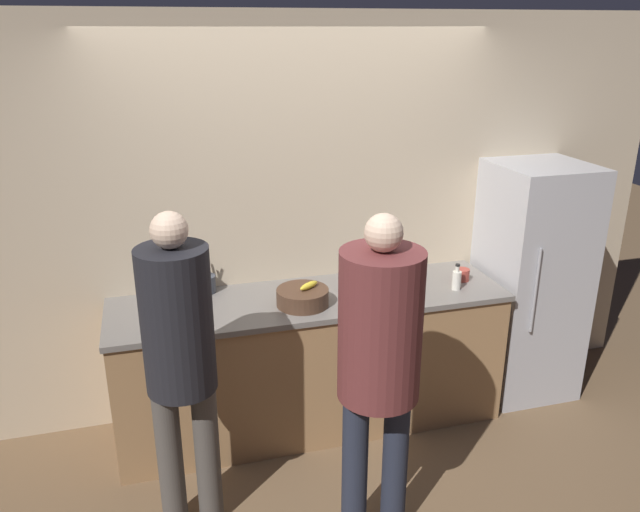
{
  "coord_description": "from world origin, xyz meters",
  "views": [
    {
      "loc": [
        -0.91,
        -3.07,
        2.5
      ],
      "look_at": [
        0.0,
        0.16,
        1.26
      ],
      "focal_mm": 35.0,
      "sensor_mm": 36.0,
      "label": 1
    }
  ],
  "objects_px": {
    "person_left": "(180,351)",
    "bottle_amber": "(174,304)",
    "refrigerator": "(530,281)",
    "utensil_crock": "(206,283)",
    "bottle_clear": "(457,279)",
    "cup_yellow": "(404,268)",
    "person_center": "(379,352)",
    "fruit_bowl": "(303,297)",
    "cup_red": "(462,275)"
  },
  "relations": [
    {
      "from": "bottle_amber",
      "to": "cup_yellow",
      "type": "relative_size",
      "value": 2.84
    },
    {
      "from": "fruit_bowl",
      "to": "cup_red",
      "type": "relative_size",
      "value": 3.38
    },
    {
      "from": "person_center",
      "to": "person_left",
      "type": "bearing_deg",
      "value": 160.06
    },
    {
      "from": "bottle_amber",
      "to": "bottle_clear",
      "type": "distance_m",
      "value": 1.76
    },
    {
      "from": "person_left",
      "to": "cup_yellow",
      "type": "height_order",
      "value": "person_left"
    },
    {
      "from": "refrigerator",
      "to": "utensil_crock",
      "type": "bearing_deg",
      "value": 174.18
    },
    {
      "from": "fruit_bowl",
      "to": "cup_yellow",
      "type": "bearing_deg",
      "value": 21.23
    },
    {
      "from": "person_center",
      "to": "cup_yellow",
      "type": "bearing_deg",
      "value": 62.17
    },
    {
      "from": "refrigerator",
      "to": "person_left",
      "type": "bearing_deg",
      "value": -163.18
    },
    {
      "from": "utensil_crock",
      "to": "cup_yellow",
      "type": "height_order",
      "value": "utensil_crock"
    },
    {
      "from": "person_left",
      "to": "bottle_amber",
      "type": "distance_m",
      "value": 0.62
    },
    {
      "from": "fruit_bowl",
      "to": "cup_yellow",
      "type": "xyz_separation_m",
      "value": [
        0.79,
        0.31,
        -0.01
      ]
    },
    {
      "from": "refrigerator",
      "to": "utensil_crock",
      "type": "relative_size",
      "value": 6.63
    },
    {
      "from": "fruit_bowl",
      "to": "cup_yellow",
      "type": "relative_size",
      "value": 3.76
    },
    {
      "from": "refrigerator",
      "to": "fruit_bowl",
      "type": "bearing_deg",
      "value": -175.58
    },
    {
      "from": "fruit_bowl",
      "to": "utensil_crock",
      "type": "distance_m",
      "value": 0.65
    },
    {
      "from": "utensil_crock",
      "to": "cup_red",
      "type": "bearing_deg",
      "value": -9.03
    },
    {
      "from": "person_left",
      "to": "person_center",
      "type": "xyz_separation_m",
      "value": [
        0.9,
        -0.33,
        0.04
      ]
    },
    {
      "from": "person_left",
      "to": "bottle_amber",
      "type": "height_order",
      "value": "person_left"
    },
    {
      "from": "bottle_clear",
      "to": "person_left",
      "type": "bearing_deg",
      "value": -162.09
    },
    {
      "from": "person_left",
      "to": "utensil_crock",
      "type": "distance_m",
      "value": 0.99
    },
    {
      "from": "person_center",
      "to": "cup_red",
      "type": "xyz_separation_m",
      "value": [
        0.98,
        1.03,
        -0.12
      ]
    },
    {
      "from": "cup_red",
      "to": "cup_yellow",
      "type": "relative_size",
      "value": 1.11
    },
    {
      "from": "person_center",
      "to": "cup_red",
      "type": "bearing_deg",
      "value": 46.21
    },
    {
      "from": "bottle_amber",
      "to": "fruit_bowl",
      "type": "bearing_deg",
      "value": -0.97
    },
    {
      "from": "bottle_amber",
      "to": "cup_red",
      "type": "xyz_separation_m",
      "value": [
        1.87,
        0.08,
        -0.05
      ]
    },
    {
      "from": "cup_yellow",
      "to": "bottle_amber",
      "type": "bearing_deg",
      "value": -169.23
    },
    {
      "from": "bottle_clear",
      "to": "refrigerator",
      "type": "bearing_deg",
      "value": 13.88
    },
    {
      "from": "person_left",
      "to": "cup_red",
      "type": "xyz_separation_m",
      "value": [
        1.88,
        0.7,
        -0.08
      ]
    },
    {
      "from": "fruit_bowl",
      "to": "cup_yellow",
      "type": "height_order",
      "value": "fruit_bowl"
    },
    {
      "from": "person_center",
      "to": "utensil_crock",
      "type": "height_order",
      "value": "person_center"
    },
    {
      "from": "refrigerator",
      "to": "bottle_amber",
      "type": "relative_size",
      "value": 6.92
    },
    {
      "from": "refrigerator",
      "to": "utensil_crock",
      "type": "height_order",
      "value": "refrigerator"
    },
    {
      "from": "person_center",
      "to": "utensil_crock",
      "type": "distance_m",
      "value": 1.46
    },
    {
      "from": "bottle_clear",
      "to": "cup_yellow",
      "type": "height_order",
      "value": "bottle_clear"
    },
    {
      "from": "person_left",
      "to": "fruit_bowl",
      "type": "xyz_separation_m",
      "value": [
        0.77,
        0.61,
        -0.07
      ]
    },
    {
      "from": "cup_yellow",
      "to": "person_center",
      "type": "bearing_deg",
      "value": -117.83
    },
    {
      "from": "bottle_amber",
      "to": "refrigerator",
      "type": "bearing_deg",
      "value": 2.75
    },
    {
      "from": "refrigerator",
      "to": "cup_red",
      "type": "distance_m",
      "value": 0.57
    },
    {
      "from": "person_center",
      "to": "cup_red",
      "type": "relative_size",
      "value": 18.51
    },
    {
      "from": "refrigerator",
      "to": "person_center",
      "type": "height_order",
      "value": "person_center"
    },
    {
      "from": "person_left",
      "to": "bottle_amber",
      "type": "relative_size",
      "value": 7.23
    },
    {
      "from": "bottle_clear",
      "to": "utensil_crock",
      "type": "bearing_deg",
      "value": 165.89
    },
    {
      "from": "cup_red",
      "to": "cup_yellow",
      "type": "bearing_deg",
      "value": 146.73
    },
    {
      "from": "bottle_amber",
      "to": "cup_red",
      "type": "height_order",
      "value": "bottle_amber"
    },
    {
      "from": "utensil_crock",
      "to": "cup_red",
      "type": "xyz_separation_m",
      "value": [
        1.66,
        -0.26,
        -0.02
      ]
    },
    {
      "from": "person_center",
      "to": "fruit_bowl",
      "type": "xyz_separation_m",
      "value": [
        -0.13,
        0.93,
        -0.1
      ]
    },
    {
      "from": "cup_red",
      "to": "bottle_amber",
      "type": "bearing_deg",
      "value": -177.6
    },
    {
      "from": "bottle_amber",
      "to": "bottle_clear",
      "type": "bearing_deg",
      "value": -1.55
    },
    {
      "from": "fruit_bowl",
      "to": "person_center",
      "type": "bearing_deg",
      "value": -81.85
    }
  ]
}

